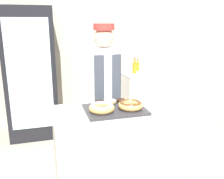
# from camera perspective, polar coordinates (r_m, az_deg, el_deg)

# --- Properties ---
(wall_back) EXTENTS (8.00, 0.06, 2.70)m
(wall_back) POSITION_cam_1_polar(r_m,az_deg,el_deg) (4.31, -7.55, 10.12)
(wall_back) COLOR #BCB29E
(wall_back) RESTS_ON ground_plane
(display_counter) EXTENTS (1.14, 0.65, 0.92)m
(display_counter) POSITION_cam_1_polar(r_m,az_deg,el_deg) (2.55, 0.64, -14.59)
(display_counter) COLOR beige
(display_counter) RESTS_ON ground_plane
(serving_tray) EXTENTS (0.56, 0.42, 0.02)m
(serving_tray) POSITION_cam_1_polar(r_m,az_deg,el_deg) (2.35, 0.67, -4.58)
(serving_tray) COLOR #2D2D33
(serving_tray) RESTS_ON display_counter
(donut_light_glaze) EXTENTS (0.23, 0.23, 0.07)m
(donut_light_glaze) POSITION_cam_1_polar(r_m,az_deg,el_deg) (2.26, -2.37, -4.11)
(donut_light_glaze) COLOR tan
(donut_light_glaze) RESTS_ON serving_tray
(donut_chocolate_glaze) EXTENTS (0.23, 0.23, 0.07)m
(donut_chocolate_glaze) POSITION_cam_1_polar(r_m,az_deg,el_deg) (2.33, 4.25, -3.48)
(donut_chocolate_glaze) COLOR tan
(donut_chocolate_glaze) RESTS_ON serving_tray
(donut_mini_center) EXTENTS (0.11, 0.11, 0.04)m
(donut_mini_center) POSITION_cam_1_polar(r_m,az_deg,el_deg) (2.47, -0.31, -2.75)
(donut_mini_center) COLOR tan
(donut_mini_center) RESTS_ON serving_tray
(brownie_back_left) EXTENTS (0.08, 0.08, 0.03)m
(brownie_back_left) POSITION_cam_1_polar(r_m,az_deg,el_deg) (2.45, -2.80, -3.06)
(brownie_back_left) COLOR black
(brownie_back_left) RESTS_ON serving_tray
(brownie_back_right) EXTENTS (0.08, 0.08, 0.03)m
(brownie_back_right) POSITION_cam_1_polar(r_m,az_deg,el_deg) (2.51, 2.12, -2.62)
(brownie_back_right) COLOR black
(brownie_back_right) RESTS_ON serving_tray
(baker_person) EXTENTS (0.35, 0.35, 1.71)m
(baker_person) POSITION_cam_1_polar(r_m,az_deg,el_deg) (2.95, -1.71, -0.85)
(baker_person) COLOR #4C4C51
(baker_person) RESTS_ON ground_plane
(beverage_fridge) EXTENTS (0.72, 0.65, 1.94)m
(beverage_fridge) POSITION_cam_1_polar(r_m,az_deg,el_deg) (3.94, -18.08, 3.42)
(beverage_fridge) COLOR black
(beverage_fridge) RESTS_ON ground_plane
(chest_freezer) EXTENTS (0.99, 0.62, 0.88)m
(chest_freezer) POSITION_cam_1_polar(r_m,az_deg,el_deg) (4.46, 8.69, -1.63)
(chest_freezer) COLOR white
(chest_freezer) RESTS_ON ground_plane
(bottle_orange) EXTENTS (0.06, 0.06, 0.21)m
(bottle_orange) POSITION_cam_1_polar(r_m,az_deg,el_deg) (4.45, 5.89, 5.29)
(bottle_orange) COLOR orange
(bottle_orange) RESTS_ON chest_freezer
(bottle_orange_b) EXTENTS (0.07, 0.07, 0.27)m
(bottle_orange_b) POSITION_cam_1_polar(r_m,az_deg,el_deg) (4.23, 5.17, 5.08)
(bottle_orange_b) COLOR orange
(bottle_orange_b) RESTS_ON chest_freezer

